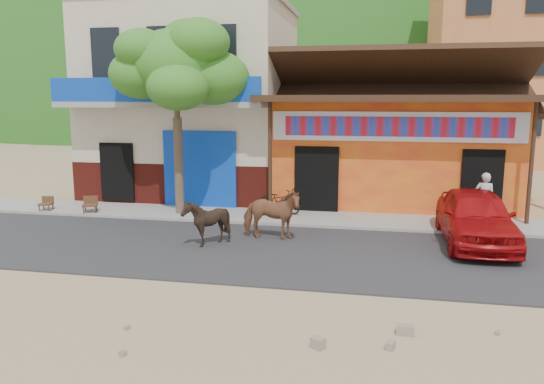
{
  "coord_description": "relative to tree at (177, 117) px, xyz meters",
  "views": [
    {
      "loc": [
        1.5,
        -9.74,
        3.71
      ],
      "look_at": [
        -1.06,
        3.0,
        1.4
      ],
      "focal_mm": 35.0,
      "sensor_mm": 36.0,
      "label": 1
    }
  ],
  "objects": [
    {
      "name": "apartment_front",
      "position": [
        13.6,
        18.2,
        2.88
      ],
      "size": [
        9.0,
        9.0,
        12.0
      ],
      "primitive_type": "cube",
      "color": "#CC723F",
      "rests_on": "ground"
    },
    {
      "name": "cow_tan",
      "position": [
        3.41,
        -2.27,
        -2.41
      ],
      "size": [
        1.59,
        0.74,
        1.33
      ],
      "primitive_type": "imported",
      "rotation": [
        0.0,
        0.0,
        1.56
      ],
      "color": "brown",
      "rests_on": "road"
    },
    {
      "name": "red_car",
      "position": [
        8.59,
        -1.68,
        -2.38
      ],
      "size": [
        1.72,
        4.15,
        1.41
      ],
      "primitive_type": "imported",
      "rotation": [
        0.0,
        0.0,
        0.02
      ],
      "color": "#A80C0E",
      "rests_on": "road"
    },
    {
      "name": "road",
      "position": [
        4.6,
        -3.3,
        -3.1
      ],
      "size": [
        60.0,
        5.0,
        0.04
      ],
      "primitive_type": "cube",
      "color": "#28282B",
      "rests_on": "ground"
    },
    {
      "name": "dance_club",
      "position": [
        6.6,
        4.2,
        -1.32
      ],
      "size": [
        8.0,
        6.0,
        3.6
      ],
      "primitive_type": "cube",
      "color": "orange",
      "rests_on": "ground"
    },
    {
      "name": "pedestrian",
      "position": [
        9.16,
        0.39,
        -2.25
      ],
      "size": [
        0.62,
        0.49,
        1.49
      ],
      "primitive_type": "imported",
      "rotation": [
        0.0,
        0.0,
        2.87
      ],
      "color": "silver",
      "rests_on": "sidewalk"
    },
    {
      "name": "ground",
      "position": [
        4.6,
        -5.8,
        -3.12
      ],
      "size": [
        120.0,
        120.0,
        0.0
      ],
      "primitive_type": "plane",
      "color": "#9E825B",
      "rests_on": "ground"
    },
    {
      "name": "cafe_building",
      "position": [
        -0.9,
        4.2,
        0.38
      ],
      "size": [
        7.0,
        6.0,
        7.0
      ],
      "primitive_type": "cube",
      "color": "beige",
      "rests_on": "ground"
    },
    {
      "name": "cow_dark",
      "position": [
        1.93,
        -3.16,
        -2.48
      ],
      "size": [
        1.2,
        1.09,
        1.2
      ],
      "primitive_type": "imported",
      "rotation": [
        0.0,
        0.0,
        -1.46
      ],
      "color": "black",
      "rests_on": "road"
    },
    {
      "name": "cafe_chair_left",
      "position": [
        -4.4,
        -0.5,
        -2.59
      ],
      "size": [
        0.44,
        0.44,
        0.82
      ],
      "primitive_type": null,
      "rotation": [
        0.0,
        0.0,
        0.17
      ],
      "color": "#4D2819",
      "rests_on": "sidewalk"
    },
    {
      "name": "tree",
      "position": [
        0.0,
        0.0,
        0.0
      ],
      "size": [
        3.0,
        3.0,
        6.0
      ],
      "primitive_type": null,
      "color": "#2D721E",
      "rests_on": "sidewalk"
    },
    {
      "name": "cafe_chair_right",
      "position": [
        -2.83,
        -0.5,
        -2.53
      ],
      "size": [
        0.57,
        0.57,
        0.94
      ],
      "primitive_type": null,
      "rotation": [
        0.0,
        0.0,
        0.38
      ],
      "color": "#462E17",
      "rests_on": "sidewalk"
    },
    {
      "name": "sidewalk",
      "position": [
        4.6,
        0.2,
        -3.06
      ],
      "size": [
        60.0,
        2.0,
        0.12
      ],
      "primitive_type": "cube",
      "color": "gray",
      "rests_on": "ground"
    },
    {
      "name": "hillside",
      "position": [
        4.6,
        64.2,
        8.88
      ],
      "size": [
        100.0,
        40.0,
        24.0
      ],
      "primitive_type": "ellipsoid",
      "color": "#194C14",
      "rests_on": "ground"
    },
    {
      "name": "scooter",
      "position": [
        3.1,
        0.64,
        -2.6
      ],
      "size": [
        1.6,
        1.06,
        0.79
      ],
      "primitive_type": "imported",
      "rotation": [
        0.0,
        0.0,
        1.18
      ],
      "color": "black",
      "rests_on": "sidewalk"
    }
  ]
}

